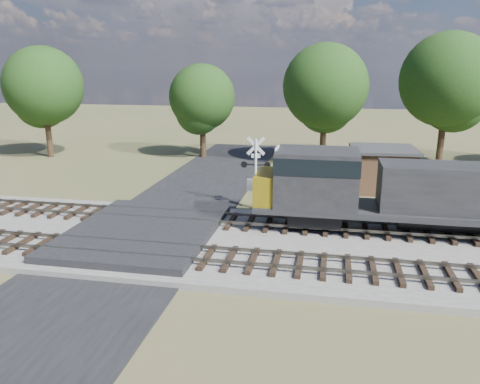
# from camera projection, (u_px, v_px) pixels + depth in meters

# --- Properties ---
(ground) EXTENTS (160.00, 160.00, 0.00)m
(ground) POSITION_uv_depth(u_px,v_px,m) (140.00, 243.00, 23.09)
(ground) COLOR #4A542D
(ground) RESTS_ON ground
(ballast_bed) EXTENTS (140.00, 10.00, 0.30)m
(ballast_bed) POSITION_uv_depth(u_px,v_px,m) (346.00, 251.00, 21.69)
(ballast_bed) COLOR gray
(ballast_bed) RESTS_ON ground
(road) EXTENTS (7.00, 60.00, 0.08)m
(road) POSITION_uv_depth(u_px,v_px,m) (140.00, 242.00, 23.08)
(road) COLOR black
(road) RESTS_ON ground
(crossing_panel) EXTENTS (7.00, 9.00, 0.62)m
(crossing_panel) POSITION_uv_depth(u_px,v_px,m) (143.00, 233.00, 23.48)
(crossing_panel) COLOR #262628
(crossing_panel) RESTS_ON ground
(track_near) EXTENTS (140.00, 2.60, 0.33)m
(track_near) POSITION_uv_depth(u_px,v_px,m) (188.00, 255.00, 20.51)
(track_near) COLOR black
(track_near) RESTS_ON ballast_bed
(track_far) EXTENTS (140.00, 2.60, 0.33)m
(track_far) POSITION_uv_depth(u_px,v_px,m) (215.00, 220.00, 25.25)
(track_far) COLOR black
(track_far) RESTS_ON ballast_bed
(crossing_signal_far) EXTENTS (1.79, 0.39, 4.44)m
(crossing_signal_far) POSITION_uv_depth(u_px,v_px,m) (254.00, 179.00, 28.14)
(crossing_signal_far) COLOR silver
(crossing_signal_far) RESTS_ON ground
(equipment_shed) EXTENTS (4.59, 4.59, 3.00)m
(equipment_shed) POSITION_uv_depth(u_px,v_px,m) (382.00, 169.00, 32.62)
(equipment_shed) COLOR #422E1C
(equipment_shed) RESTS_ON ground
(treeline) EXTENTS (80.70, 10.17, 11.88)m
(treeline) POSITION_uv_depth(u_px,v_px,m) (327.00, 86.00, 39.85)
(treeline) COLOR black
(treeline) RESTS_ON ground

